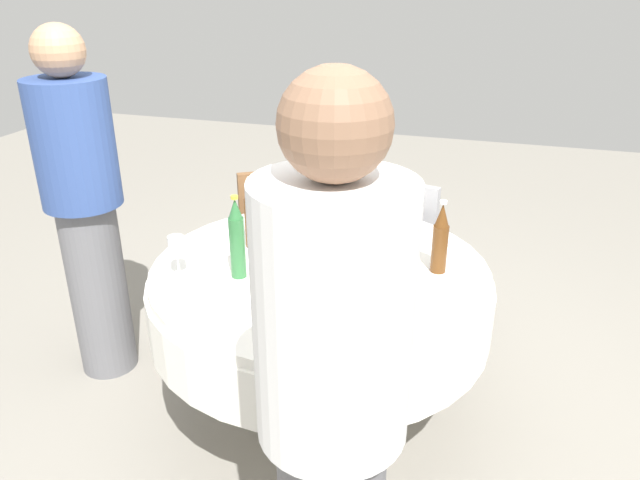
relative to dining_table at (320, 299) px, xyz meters
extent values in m
plane|color=gray|center=(0.00, 0.00, -0.59)|extent=(10.00, 10.00, 0.00)
cylinder|color=white|center=(0.00, 0.00, 0.13)|extent=(1.32, 1.32, 0.04)
cylinder|color=white|center=(0.00, 0.00, 0.00)|extent=(1.35, 1.35, 0.22)
cylinder|color=slate|center=(0.00, 0.00, -0.35)|extent=(0.14, 0.14, 0.48)
cylinder|color=slate|center=(0.00, 0.00, -0.58)|extent=(0.56, 0.56, 0.03)
cylinder|color=#593314|center=(0.09, 0.32, 0.25)|extent=(0.06, 0.06, 0.21)
cone|color=#593314|center=(0.09, 0.32, 0.40)|extent=(0.05, 0.05, 0.08)
cylinder|color=silver|center=(0.09, 0.32, 0.45)|extent=(0.02, 0.02, 0.01)
cylinder|color=#593314|center=(0.09, -0.45, 0.24)|extent=(0.06, 0.06, 0.19)
cone|color=#593314|center=(0.09, -0.45, 0.38)|extent=(0.05, 0.05, 0.09)
cylinder|color=silver|center=(0.09, -0.45, 0.43)|extent=(0.03, 0.03, 0.01)
cylinder|color=#8C5619|center=(-0.08, 0.02, 0.25)|extent=(0.07, 0.07, 0.21)
cone|color=#8C5619|center=(-0.08, 0.02, 0.38)|extent=(0.06, 0.06, 0.05)
cylinder|color=silver|center=(-0.08, 0.02, 0.42)|extent=(0.03, 0.03, 0.01)
cylinder|color=silver|center=(-0.20, -0.32, 0.25)|extent=(0.07, 0.07, 0.20)
cone|color=silver|center=(-0.20, -0.32, 0.39)|extent=(0.06, 0.06, 0.08)
cylinder|color=black|center=(-0.20, -0.32, 0.44)|extent=(0.03, 0.03, 0.01)
cylinder|color=#2D6B38|center=(-0.18, 0.27, 0.27)|extent=(0.06, 0.06, 0.24)
cone|color=#2D6B38|center=(-0.18, 0.27, 0.42)|extent=(0.05, 0.05, 0.07)
cylinder|color=gold|center=(-0.18, 0.27, 0.47)|extent=(0.03, 0.03, 0.01)
cylinder|color=#8C5619|center=(0.40, -0.08, 0.26)|extent=(0.06, 0.06, 0.22)
cone|color=#8C5619|center=(0.40, -0.08, 0.41)|extent=(0.05, 0.05, 0.07)
cylinder|color=red|center=(0.40, -0.08, 0.45)|extent=(0.02, 0.02, 0.01)
cylinder|color=white|center=(0.51, -0.20, 0.15)|extent=(0.06, 0.06, 0.00)
cylinder|color=white|center=(0.51, -0.20, 0.19)|extent=(0.01, 0.01, 0.08)
cylinder|color=white|center=(0.51, -0.20, 0.27)|extent=(0.08, 0.08, 0.08)
cylinder|color=white|center=(-0.23, 0.49, 0.15)|extent=(0.06, 0.06, 0.00)
cylinder|color=white|center=(-0.23, 0.49, 0.19)|extent=(0.01, 0.01, 0.08)
cylinder|color=white|center=(-0.23, 0.49, 0.27)|extent=(0.06, 0.06, 0.08)
cylinder|color=white|center=(0.15, 0.03, 0.15)|extent=(0.06, 0.06, 0.00)
cylinder|color=white|center=(0.15, 0.03, 0.19)|extent=(0.01, 0.01, 0.08)
cylinder|color=white|center=(0.15, 0.03, 0.27)|extent=(0.06, 0.06, 0.07)
cylinder|color=gold|center=(0.15, 0.03, 0.25)|extent=(0.05, 0.05, 0.03)
cylinder|color=white|center=(0.26, 0.18, 0.16)|extent=(0.26, 0.26, 0.02)
cylinder|color=white|center=(-0.28, -0.04, 0.16)|extent=(0.24, 0.24, 0.02)
ellipsoid|color=tan|center=(-0.28, -0.04, 0.18)|extent=(0.11, 0.10, 0.02)
cube|color=silver|center=(0.02, -0.31, 0.15)|extent=(0.18, 0.04, 0.00)
cube|color=white|center=(0.03, -0.10, 0.16)|extent=(0.17, 0.17, 0.02)
cylinder|color=slate|center=(0.06, 1.11, -0.16)|extent=(0.26, 0.26, 0.85)
cylinder|color=#334C8C|center=(0.06, 1.11, 0.54)|extent=(0.34, 0.34, 0.55)
sphere|color=tan|center=(0.06, 1.11, 0.92)|extent=(0.22, 0.22, 0.22)
cylinder|color=white|center=(-0.98, -0.33, 0.55)|extent=(0.34, 0.34, 0.59)
sphere|color=#8C664C|center=(-0.98, -0.33, 0.96)|extent=(0.22, 0.22, 0.22)
cube|color=#99999E|center=(0.90, -0.22, -0.14)|extent=(0.48, 0.48, 0.04)
cube|color=#99999E|center=(0.73, -0.18, 0.07)|extent=(0.13, 0.40, 0.42)
cylinder|color=gray|center=(1.03, -0.43, -0.38)|extent=(0.03, 0.03, 0.43)
cylinder|color=gray|center=(1.11, -0.10, -0.38)|extent=(0.03, 0.03, 0.43)
cylinder|color=gray|center=(0.70, -0.35, -0.38)|extent=(0.03, 0.03, 0.43)
cylinder|color=gray|center=(0.78, -0.02, -0.38)|extent=(0.03, 0.03, 0.43)
cube|color=brown|center=(0.86, 0.55, -0.14)|extent=(0.55, 0.55, 0.04)
cube|color=brown|center=(0.71, 0.45, 0.07)|extent=(0.25, 0.36, 0.42)
cylinder|color=gray|center=(1.10, 0.49, -0.38)|extent=(0.03, 0.03, 0.43)
cylinder|color=gray|center=(0.91, 0.78, -0.38)|extent=(0.03, 0.03, 0.43)
cylinder|color=gray|center=(0.81, 0.31, -0.38)|extent=(0.03, 0.03, 0.43)
cylinder|color=gray|center=(0.63, 0.60, -0.38)|extent=(0.03, 0.03, 0.43)
camera|label=1|loc=(-2.04, -0.63, 1.22)|focal=34.09mm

